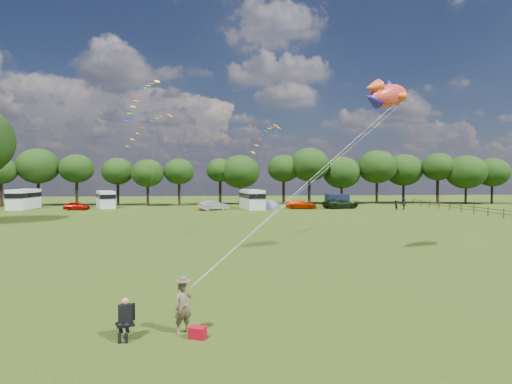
{
  "coord_description": "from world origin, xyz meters",
  "views": [
    {
      "loc": [
        -2.83,
        -21.51,
        5.08
      ],
      "look_at": [
        0.0,
        8.0,
        4.0
      ],
      "focal_mm": 30.0,
      "sensor_mm": 36.0,
      "label": 1
    }
  ],
  "objects": [
    {
      "name": "camp_chair",
      "position": [
        -5.64,
        -7.95,
        0.78
      ],
      "size": [
        0.68,
        0.7,
        1.3
      ],
      "rotation": [
        0.0,
        0.0,
        0.39
      ],
      "color": "#99999E",
      "rests_on": "ground"
    },
    {
      "name": "tree_line",
      "position": [
        5.3,
        54.99,
        6.35
      ],
      "size": [
        102.98,
        10.98,
        10.27
      ],
      "color": "black",
      "rests_on": "ground"
    },
    {
      "name": "kite_flyer",
      "position": [
        -3.87,
        -7.63,
        0.84
      ],
      "size": [
        0.73,
        0.63,
        1.68
      ],
      "primitive_type": "imported",
      "rotation": [
        0.0,
        0.0,
        0.46
      ],
      "color": "brown",
      "rests_on": "ground"
    },
    {
      "name": "kite_bag",
      "position": [
        -3.4,
        -8.16,
        0.18
      ],
      "size": [
        0.6,
        0.51,
        0.36
      ],
      "primitive_type": "cube",
      "rotation": [
        0.0,
        0.0,
        -0.38
      ],
      "color": "#A40719",
      "rests_on": "ground"
    },
    {
      "name": "streamer_kite_b",
      "position": [
        -9.01,
        22.57,
        10.38
      ],
      "size": [
        4.15,
        4.67,
        3.79
      ],
      "rotation": [
        0.0,
        0.0,
        1.2
      ],
      "color": "yellow",
      "rests_on": "ground"
    },
    {
      "name": "car_a",
      "position": [
        -23.58,
        44.98,
        0.64
      ],
      "size": [
        3.91,
        1.72,
        1.28
      ],
      "primitive_type": "imported",
      "rotation": [
        0.0,
        0.0,
        1.51
      ],
      "color": "#A80802",
      "rests_on": "ground"
    },
    {
      "name": "walker_a",
      "position": [
        24.44,
        40.85,
        0.73
      ],
      "size": [
        0.83,
        0.7,
        1.46
      ],
      "primitive_type": "imported",
      "rotation": [
        0.0,
        0.0,
        3.58
      ],
      "color": "black",
      "rests_on": "ground"
    },
    {
      "name": "campervan_c",
      "position": [
        2.9,
        44.7,
        1.61
      ],
      "size": [
        3.73,
        6.51,
        3.0
      ],
      "rotation": [
        0.0,
        0.0,
        1.76
      ],
      "color": "silver",
      "rests_on": "ground"
    },
    {
      "name": "car_b",
      "position": [
        -3.06,
        42.82,
        0.72
      ],
      "size": [
        4.37,
        3.07,
        1.45
      ],
      "primitive_type": "imported",
      "rotation": [
        0.0,
        0.0,
        1.99
      ],
      "color": "gray",
      "rests_on": "ground"
    },
    {
      "name": "walker_b",
      "position": [
        25.87,
        41.25,
        0.91
      ],
      "size": [
        1.29,
        0.88,
        1.82
      ],
      "primitive_type": "imported",
      "rotation": [
        0.0,
        0.0,
        3.45
      ],
      "color": "black",
      "rests_on": "ground"
    },
    {
      "name": "car_d",
      "position": [
        17.02,
        44.51,
        0.79
      ],
      "size": [
        6.24,
        3.95,
        1.57
      ],
      "primitive_type": "imported",
      "rotation": [
        0.0,
        0.0,
        1.82
      ],
      "color": "black",
      "rests_on": "ground"
    },
    {
      "name": "tent_greyblue",
      "position": [
        5.44,
        44.76,
        0.02
      ],
      "size": [
        3.82,
        4.19,
        2.84
      ],
      "color": "#4B5366",
      "rests_on": "ground"
    },
    {
      "name": "ground_plane",
      "position": [
        0.0,
        0.0,
        0.0
      ],
      "size": [
        180.0,
        180.0,
        0.0
      ],
      "primitive_type": "plane",
      "color": "black",
      "rests_on": "ground"
    },
    {
      "name": "campervan_b",
      "position": [
        -20.4,
        49.2,
        1.47
      ],
      "size": [
        4.22,
        6.07,
        2.74
      ],
      "rotation": [
        0.0,
        0.0,
        1.94
      ],
      "color": "silver",
      "rests_on": "ground"
    },
    {
      "name": "fence",
      "position": [
        32.0,
        34.5,
        0.7
      ],
      "size": [
        0.12,
        33.12,
        1.2
      ],
      "color": "#472D19",
      "rests_on": "ground"
    },
    {
      "name": "awning_navy",
      "position": [
        17.2,
        47.28,
        1.08
      ],
      "size": [
        3.48,
        2.84,
        2.15
      ],
      "primitive_type": "cube",
      "rotation": [
        0.0,
        0.0,
        0.01
      ],
      "color": "black",
      "rests_on": "ground"
    },
    {
      "name": "streamer_kite_c",
      "position": [
        1.61,
        14.1,
        8.72
      ],
      "size": [
        3.15,
        5.06,
        2.83
      ],
      "rotation": [
        0.0,
        0.0,
        1.11
      ],
      "color": "gold",
      "rests_on": "ground"
    },
    {
      "name": "streamer_kite_a",
      "position": [
        -11.03,
        30.1,
        14.9
      ],
      "size": [
        3.41,
        5.53,
        5.78
      ],
      "rotation": [
        0.0,
        0.0,
        0.43
      ],
      "color": "#FFFA2A",
      "rests_on": "ground"
    },
    {
      "name": "campervan_a",
      "position": [
        -32.6,
        48.28,
        1.66
      ],
      "size": [
        2.95,
        6.4,
        3.08
      ],
      "rotation": [
        0.0,
        0.0,
        1.53
      ],
      "color": "silver",
      "rests_on": "ground"
    },
    {
      "name": "car_c",
      "position": [
        10.56,
        44.17,
        0.69
      ],
      "size": [
        4.98,
        3.14,
        1.39
      ],
      "primitive_type": "imported",
      "rotation": [
        0.0,
        0.0,
        1.29
      ],
      "color": "#B32800",
      "rests_on": "ground"
    },
    {
      "name": "tent_orange",
      "position": [
        -4.24,
        44.17,
        0.02
      ],
      "size": [
        3.3,
        3.62,
        2.58
      ],
      "color": "#C3721C",
      "rests_on": "ground"
    },
    {
      "name": "fish_kite",
      "position": [
        8.0,
        4.98,
        10.24
      ],
      "size": [
        4.2,
        3.21,
        2.28
      ],
      "rotation": [
        0.0,
        -0.21,
        0.55
      ],
      "color": "red",
      "rests_on": "ground"
    }
  ]
}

